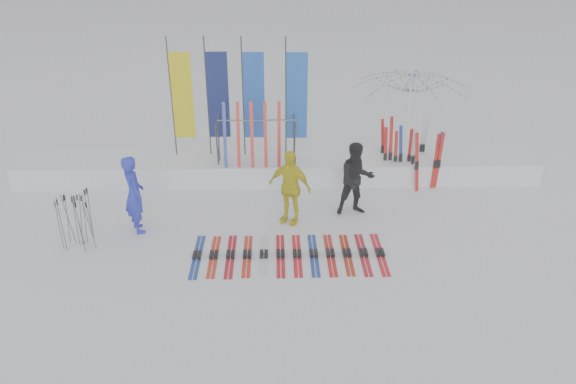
{
  "coord_description": "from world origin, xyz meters",
  "views": [
    {
      "loc": [
        -0.08,
        -9.54,
        6.53
      ],
      "look_at": [
        0.2,
        1.6,
        1.0
      ],
      "focal_mm": 35.0,
      "sensor_mm": 36.0,
      "label": 1
    }
  ],
  "objects_px": {
    "person_black": "(356,179)",
    "ski_rack": "(256,135)",
    "tent_canopy": "(408,119)",
    "person_yellow": "(290,187)",
    "person_blue": "(134,194)",
    "ski_row": "(289,254)"
  },
  "relations": [
    {
      "from": "person_yellow",
      "to": "ski_row",
      "type": "height_order",
      "value": "person_yellow"
    },
    {
      "from": "person_blue",
      "to": "person_yellow",
      "type": "distance_m",
      "value": 3.5
    },
    {
      "from": "tent_canopy",
      "to": "person_black",
      "type": "bearing_deg",
      "value": -122.55
    },
    {
      "from": "tent_canopy",
      "to": "ski_row",
      "type": "distance_m",
      "value": 5.96
    },
    {
      "from": "tent_canopy",
      "to": "ski_row",
      "type": "bearing_deg",
      "value": -126.3
    },
    {
      "from": "person_blue",
      "to": "tent_canopy",
      "type": "height_order",
      "value": "tent_canopy"
    },
    {
      "from": "person_blue",
      "to": "person_yellow",
      "type": "height_order",
      "value": "person_blue"
    },
    {
      "from": "ski_rack",
      "to": "person_black",
      "type": "bearing_deg",
      "value": -36.18
    },
    {
      "from": "person_black",
      "to": "tent_canopy",
      "type": "bearing_deg",
      "value": 49.23
    },
    {
      "from": "person_black",
      "to": "ski_rack",
      "type": "relative_size",
      "value": 0.88
    },
    {
      "from": "person_black",
      "to": "ski_rack",
      "type": "xyz_separation_m",
      "value": [
        -2.41,
        1.76,
        0.48
      ]
    },
    {
      "from": "person_yellow",
      "to": "tent_canopy",
      "type": "relative_size",
      "value": 0.57
    },
    {
      "from": "person_blue",
      "to": "ski_rack",
      "type": "bearing_deg",
      "value": -75.13
    },
    {
      "from": "tent_canopy",
      "to": "ski_row",
      "type": "xyz_separation_m",
      "value": [
        -3.43,
        -4.67,
        -1.38
      ]
    },
    {
      "from": "ski_row",
      "to": "ski_rack",
      "type": "bearing_deg",
      "value": 101.78
    },
    {
      "from": "person_yellow",
      "to": "ski_rack",
      "type": "xyz_separation_m",
      "value": [
        -0.82,
        2.14,
        0.49
      ]
    },
    {
      "from": "tent_canopy",
      "to": "person_yellow",
      "type": "bearing_deg",
      "value": -136.76
    },
    {
      "from": "person_black",
      "to": "ski_rack",
      "type": "bearing_deg",
      "value": 135.59
    },
    {
      "from": "person_yellow",
      "to": "ski_rack",
      "type": "bearing_deg",
      "value": 138.5
    },
    {
      "from": "person_blue",
      "to": "ski_row",
      "type": "bearing_deg",
      "value": -136.81
    },
    {
      "from": "tent_canopy",
      "to": "ski_rack",
      "type": "distance_m",
      "value": 4.31
    },
    {
      "from": "person_yellow",
      "to": "tent_canopy",
      "type": "bearing_deg",
      "value": 70.78
    }
  ]
}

